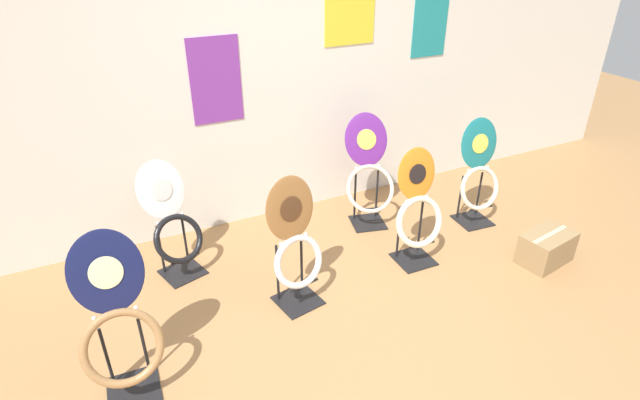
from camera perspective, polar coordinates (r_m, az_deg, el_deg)
name	(u,v)px	position (r m, az deg, el deg)	size (l,w,h in m)	color
ground_plane	(406,372)	(3.10, 9.77, -18.81)	(14.00, 14.00, 0.00)	#A37547
wall_back	(267,66)	(4.07, -6.06, 14.94)	(8.00, 0.07, 2.60)	silver
toilet_seat_display_purple_note	(369,174)	(4.19, 5.57, 2.95)	(0.47, 0.48, 0.93)	black
toilet_seat_display_white_plain	(172,224)	(3.71, -16.52, -2.59)	(0.44, 0.45, 0.85)	black
toilet_seat_display_woodgrain	(295,246)	(3.25, -2.85, -5.23)	(0.39, 0.33, 0.92)	black
toilet_seat_display_orange_sun	(418,212)	(3.74, 11.13, -1.41)	(0.40, 0.29, 0.90)	black
toilet_seat_display_navy_moon	(119,329)	(2.88, -22.01, -13.56)	(0.43, 0.37, 0.95)	black
toilet_seat_display_teal_sax	(479,174)	(4.38, 17.67, 2.89)	(0.39, 0.30, 0.91)	black
storage_box	(546,248)	(4.18, 24.45, -5.00)	(0.44, 0.32, 0.25)	#93754C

